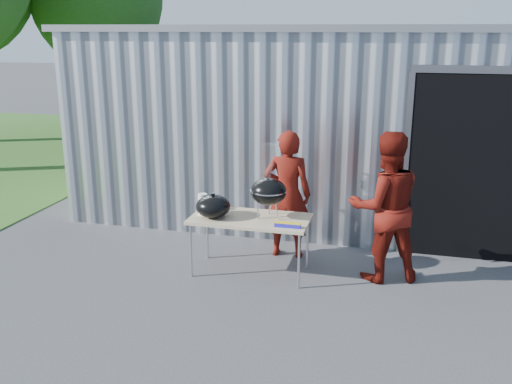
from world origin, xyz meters
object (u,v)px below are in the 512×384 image
(folding_table, at_px, (250,220))
(kettle_grill, at_px, (269,186))
(person_bystander, at_px, (385,207))
(person_cook, at_px, (288,194))

(folding_table, xyz_separation_m, kettle_grill, (0.22, 0.06, 0.46))
(folding_table, distance_m, person_bystander, 1.69)
(folding_table, bearing_deg, person_cook, 63.83)
(kettle_grill, height_order, person_cook, person_cook)
(folding_table, xyz_separation_m, person_cook, (0.34, 0.69, 0.17))
(kettle_grill, distance_m, person_bystander, 1.46)
(person_cook, bearing_deg, person_bystander, 160.26)
(kettle_grill, relative_size, person_cook, 0.53)
(person_cook, bearing_deg, folding_table, 62.48)
(kettle_grill, distance_m, person_cook, 0.70)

